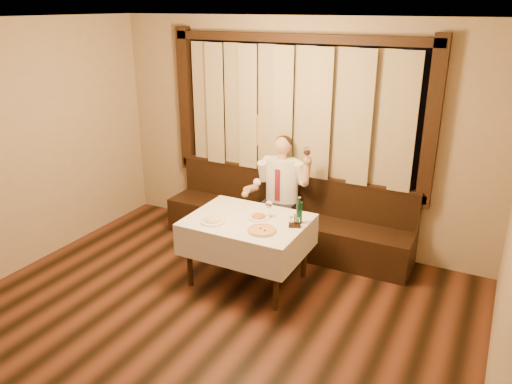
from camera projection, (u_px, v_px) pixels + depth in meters
The scene contains 10 objects.
room at pixel (209, 173), 4.48m from camera, with size 5.01×6.01×2.81m.
banquette at pixel (286, 222), 6.36m from camera, with size 3.20×0.61×0.94m.
dining_table at pixel (248, 228), 5.39m from camera, with size 1.27×0.97×0.76m.
pizza at pixel (262, 230), 5.05m from camera, with size 0.31×0.31×0.03m.
pasta_red at pixel (259, 215), 5.37m from camera, with size 0.24×0.24×0.08m.
pasta_cream at pixel (213, 219), 5.27m from camera, with size 0.27×0.27×0.09m.
green_bottle at pixel (299, 212), 5.21m from camera, with size 0.06×0.06×0.29m.
table_wine_glass at pixel (269, 205), 5.35m from camera, with size 0.07×0.07×0.20m.
cruet_caddy at pixel (295, 223), 5.15m from camera, with size 0.14×0.11×0.14m.
seated_man at pixel (280, 185), 6.12m from camera, with size 0.79×0.59×1.43m.
Camera 1 is at (2.33, -2.61, 2.92)m, focal length 35.00 mm.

